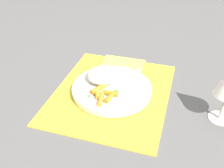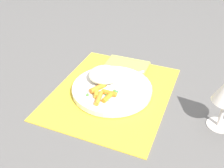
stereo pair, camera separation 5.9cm
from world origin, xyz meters
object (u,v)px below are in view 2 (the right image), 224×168
napkin (127,65)px  plate (112,89)px  carrot_portion (101,93)px  rice_mound (104,75)px  fork (117,84)px

napkin → plate: bearing=3.0°
plate → carrot_portion: 0.05m
rice_mound → carrot_portion: 0.08m
carrot_portion → napkin: bearing=178.6°
plate → carrot_portion: carrot_portion is taller
rice_mound → fork: rice_mound is taller
fork → napkin: (-0.14, -0.02, -0.02)m
rice_mound → plate: bearing=54.4°
carrot_portion → fork: size_ratio=0.56×
rice_mound → fork: 0.05m
rice_mound → fork: (0.01, 0.05, -0.02)m
rice_mound → carrot_portion: rice_mound is taller
plate → rice_mound: rice_mound is taller
fork → napkin: size_ratio=1.15×
carrot_portion → napkin: 0.21m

